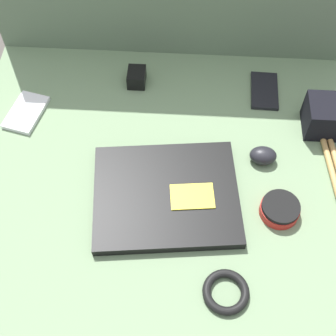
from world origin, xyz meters
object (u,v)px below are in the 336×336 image
computer_mouse (263,156)px  speaker_puck (280,209)px  laptop (167,195)px  phone_silver (264,91)px  camera_pouch (329,116)px  phone_black (26,112)px  charger_brick (137,77)px

computer_mouse → speaker_puck: bearing=-76.4°
laptop → phone_silver: size_ratio=2.74×
speaker_puck → camera_pouch: 0.26m
speaker_puck → phone_black: bearing=158.4°
laptop → charger_brick: charger_brick is taller
laptop → speaker_puck: 0.23m
computer_mouse → charger_brick: size_ratio=1.12×
laptop → computer_mouse: 0.23m
phone_black → phone_silver: bearing=23.9°
phone_silver → computer_mouse: bearing=-92.8°
phone_silver → phone_black: 0.58m
laptop → phone_black: 0.41m
laptop → speaker_puck: speaker_puck is taller
laptop → speaker_puck: size_ratio=4.00×
phone_silver → camera_pouch: (0.13, -0.10, 0.03)m
computer_mouse → charger_brick: bearing=145.5°
speaker_puck → camera_pouch: camera_pouch is taller
phone_silver → charger_brick: charger_brick is taller
phone_silver → phone_black: phone_black is taller
phone_silver → phone_black: (-0.57, -0.11, 0.00)m
phone_black → camera_pouch: (0.70, 0.00, 0.03)m
phone_black → camera_pouch: 0.70m
laptop → camera_pouch: size_ratio=3.13×
computer_mouse → speaker_puck: 0.13m
charger_brick → phone_black: bearing=-155.1°
speaker_puck → phone_silver: (-0.01, 0.34, -0.01)m
computer_mouse → charger_brick: (-0.30, 0.22, 0.00)m
charger_brick → phone_silver: bearing=-2.2°
phone_silver → camera_pouch: bearing=-35.8°
phone_silver → charger_brick: bearing=179.4°
laptop → phone_silver: 0.38m
phone_black → charger_brick: (0.25, 0.12, 0.01)m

